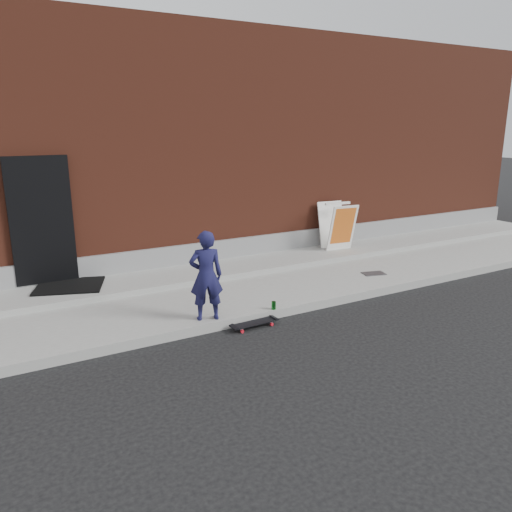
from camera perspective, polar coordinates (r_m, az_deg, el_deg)
ground at (r=7.92m, az=-0.42°, el=-7.76°), size 80.00×80.00×0.00m
sidewalk at (r=9.15m, az=-4.97°, el=-4.14°), size 20.00×3.00×0.15m
apron at (r=9.90m, az=-7.14°, el=-1.96°), size 20.00×1.20×0.10m
building at (r=13.86m, az=-14.87°, el=12.12°), size 20.00×8.10×5.00m
child at (r=7.52m, az=-5.72°, el=-2.26°), size 0.57×0.45×1.38m
skateboard at (r=7.76m, az=-0.19°, el=-7.69°), size 0.77×0.22×0.09m
pizza_sign at (r=11.60m, az=9.28°, el=3.44°), size 0.72×0.82×1.08m
soda_can at (r=8.08m, az=2.03°, el=-5.67°), size 0.09×0.09×0.13m
doormat at (r=9.46m, az=-20.53°, el=-3.21°), size 1.35×1.22×0.03m
utility_plate at (r=10.23m, az=13.31°, el=-1.96°), size 0.50×0.39×0.01m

